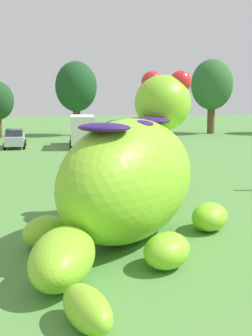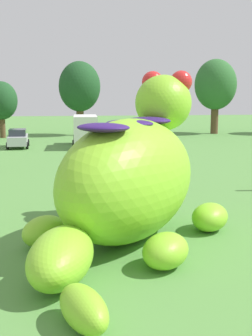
{
  "view_description": "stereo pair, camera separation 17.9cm",
  "coord_description": "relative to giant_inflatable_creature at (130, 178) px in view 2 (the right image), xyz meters",
  "views": [
    {
      "loc": [
        -1.46,
        -16.14,
        5.25
      ],
      "look_at": [
        0.72,
        0.66,
        2.38
      ],
      "focal_mm": 49.18,
      "sensor_mm": 36.0,
      "label": 1
    },
    {
      "loc": [
        -1.28,
        -16.16,
        5.25
      ],
      "look_at": [
        0.72,
        0.66,
        2.38
      ],
      "focal_mm": 49.18,
      "sensor_mm": 36.0,
      "label": 2
    }
  ],
  "objects": [
    {
      "name": "giant_inflatable_creature",
      "position": [
        0.0,
        0.0,
        0.0
      ],
      "size": [
        8.19,
        11.68,
        6.04
      ],
      "color": "#8CD12D",
      "rests_on": "ground"
    },
    {
      "name": "car_silver",
      "position": [
        -6.94,
        27.35,
        -1.35
      ],
      "size": [
        2.11,
        4.19,
        1.72
      ],
      "color": "#B7BABF",
      "rests_on": "ground"
    },
    {
      "name": "tree_mid_left",
      "position": [
        -9.63,
        36.72,
        1.86
      ],
      "size": [
        3.51,
        3.51,
        6.23
      ],
      "color": "brown",
      "rests_on": "ground"
    },
    {
      "name": "tree_centre",
      "position": [
        8.13,
        36.47,
        1.81
      ],
      "size": [
        3.46,
        3.46,
        6.14
      ],
      "color": "brown",
      "rests_on": "ground"
    },
    {
      "name": "tree_centre_left",
      "position": [
        -0.97,
        38.66,
        3.4
      ],
      "size": [
        4.83,
        4.83,
        8.57
      ],
      "color": "brown",
      "rests_on": "ground"
    },
    {
      "name": "box_truck",
      "position": [
        -0.72,
        27.31,
        -0.61
      ],
      "size": [
        2.42,
        6.43,
        2.95
      ],
      "color": "#333842",
      "rests_on": "ground"
    },
    {
      "name": "ground_plane",
      "position": [
        -0.72,
        0.37,
        -2.21
      ],
      "size": [
        160.0,
        160.0,
        0.0
      ],
      "primitive_type": "plane",
      "color": "#568E42"
    },
    {
      "name": "tree_centre_right",
      "position": [
        15.37,
        38.81,
        3.65
      ],
      "size": [
        5.04,
        5.04,
        8.95
      ],
      "color": "brown",
      "rests_on": "ground"
    }
  ]
}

